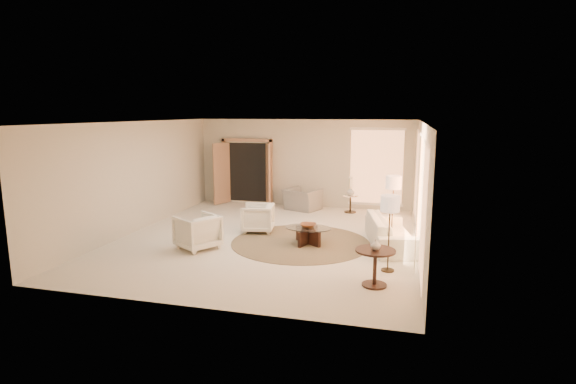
% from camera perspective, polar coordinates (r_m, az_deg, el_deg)
% --- Properties ---
extents(room, '(7.04, 8.04, 2.83)m').
position_cam_1_polar(room, '(10.65, -2.62, 1.31)').
color(room, silver).
rests_on(room, ground).
extents(windows_right, '(0.10, 6.40, 2.40)m').
position_cam_1_polar(windows_right, '(10.30, 16.22, 0.33)').
color(windows_right, '#EF9B5F').
rests_on(windows_right, room).
extents(window_back_corner, '(1.70, 0.10, 2.40)m').
position_cam_1_polar(window_back_corner, '(14.13, 11.16, 3.11)').
color(window_back_corner, '#EF9B5F').
rests_on(window_back_corner, room).
extents(curtains_right, '(0.06, 5.20, 2.60)m').
position_cam_1_polar(curtains_right, '(11.20, 15.83, 0.85)').
color(curtains_right, tan).
rests_on(curtains_right, room).
extents(french_doors, '(1.95, 0.66, 2.16)m').
position_cam_1_polar(french_doors, '(14.88, -5.28, 2.51)').
color(french_doors, tan).
rests_on(french_doors, room).
extents(area_rug, '(3.85, 3.85, 0.01)m').
position_cam_1_polar(area_rug, '(10.63, 1.60, -6.40)').
color(area_rug, '#3E3221').
rests_on(area_rug, room).
extents(sofa, '(1.36, 2.44, 0.67)m').
position_cam_1_polar(sofa, '(10.58, 12.95, -4.89)').
color(sofa, white).
rests_on(sofa, room).
extents(armchair_left, '(0.83, 0.87, 0.78)m').
position_cam_1_polar(armchair_left, '(11.51, -3.87, -3.15)').
color(armchair_left, white).
rests_on(armchair_left, room).
extents(armchair_right, '(1.09, 1.11, 0.85)m').
position_cam_1_polar(armchair_right, '(10.28, -11.42, -4.76)').
color(armchair_right, white).
rests_on(armchair_right, room).
extents(accent_chair, '(1.19, 0.99, 0.89)m').
position_cam_1_polar(accent_chair, '(14.04, 1.82, -0.49)').
color(accent_chair, gray).
rests_on(accent_chair, room).
extents(coffee_table, '(1.35, 1.35, 0.40)m').
position_cam_1_polar(coffee_table, '(10.46, 2.57, -5.30)').
color(coffee_table, black).
rests_on(coffee_table, room).
extents(end_table, '(0.70, 0.70, 0.67)m').
position_cam_1_polar(end_table, '(8.10, 11.00, -8.61)').
color(end_table, black).
rests_on(end_table, room).
extents(side_table, '(0.46, 0.46, 0.54)m').
position_cam_1_polar(side_table, '(13.81, 7.93, -1.26)').
color(side_table, '#2C2216').
rests_on(side_table, room).
extents(floor_lamp_near, '(0.37, 0.37, 1.54)m').
position_cam_1_polar(floor_lamp_near, '(10.98, 13.25, 0.84)').
color(floor_lamp_near, '#2C2216').
rests_on(floor_lamp_near, room).
extents(floor_lamp_far, '(0.36, 0.36, 1.48)m').
position_cam_1_polar(floor_lamp_far, '(8.68, 12.83, -1.88)').
color(floor_lamp_far, '#2C2216').
rests_on(floor_lamp_far, room).
extents(bowl, '(0.39, 0.39, 0.09)m').
position_cam_1_polar(bowl, '(10.41, 2.57, -4.27)').
color(bowl, brown).
rests_on(bowl, coffee_table).
extents(end_vase, '(0.18, 0.18, 0.19)m').
position_cam_1_polar(end_vase, '(8.01, 11.07, -6.60)').
color(end_vase, silver).
rests_on(end_vase, end_table).
extents(side_vase, '(0.31, 0.31, 0.24)m').
position_cam_1_polar(side_vase, '(13.75, 7.96, 0.09)').
color(side_vase, silver).
rests_on(side_vase, side_table).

